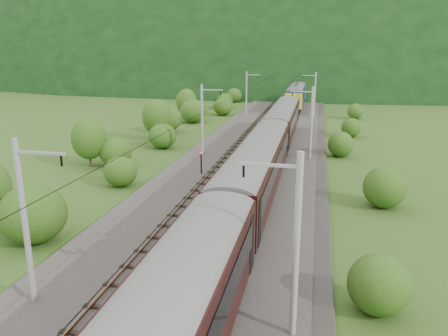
# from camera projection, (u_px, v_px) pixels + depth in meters

# --- Properties ---
(ground) EXTENTS (600.00, 600.00, 0.00)m
(ground) POSITION_uv_depth(u_px,v_px,m) (156.00, 321.00, 20.01)
(ground) COLOR #2F4C17
(ground) RESTS_ON ground
(railbed) EXTENTS (14.00, 220.00, 0.30)m
(railbed) POSITION_uv_depth(u_px,v_px,m) (208.00, 232.00, 29.41)
(railbed) COLOR #38332D
(railbed) RESTS_ON ground
(track_left) EXTENTS (2.40, 220.00, 0.27)m
(track_left) POSITION_uv_depth(u_px,v_px,m) (174.00, 226.00, 29.84)
(track_left) COLOR brown
(track_left) RESTS_ON railbed
(track_right) EXTENTS (2.40, 220.00, 0.27)m
(track_right) POSITION_uv_depth(u_px,v_px,m) (244.00, 232.00, 28.87)
(track_right) COLOR brown
(track_right) RESTS_ON railbed
(catenary_left) EXTENTS (2.54, 192.28, 8.00)m
(catenary_left) POSITION_uv_depth(u_px,v_px,m) (203.00, 118.00, 50.28)
(catenary_left) COLOR gray
(catenary_left) RESTS_ON railbed
(catenary_right) EXTENTS (2.54, 192.28, 8.00)m
(catenary_right) POSITION_uv_depth(u_px,v_px,m) (311.00, 121.00, 47.82)
(catenary_right) COLOR gray
(catenary_right) RESTS_ON railbed
(overhead_wires) EXTENTS (4.83, 198.00, 0.03)m
(overhead_wires) POSITION_uv_depth(u_px,v_px,m) (207.00, 131.00, 27.60)
(overhead_wires) COLOR black
(overhead_wires) RESTS_ON ground
(mountain_main) EXTENTS (504.00, 360.00, 244.00)m
(mountain_main) POSITION_uv_depth(u_px,v_px,m) (308.00, 71.00, 265.48)
(mountain_main) COLOR black
(mountain_main) RESTS_ON ground
(mountain_ridge) EXTENTS (336.00, 280.00, 132.00)m
(mountain_ridge) POSITION_uv_depth(u_px,v_px,m) (147.00, 67.00, 327.39)
(mountain_ridge) COLOR black
(mountain_ridge) RESTS_ON ground
(train) EXTENTS (3.23, 153.44, 5.63)m
(train) POSITION_uv_depth(u_px,v_px,m) (225.00, 216.00, 22.41)
(train) COLOR black
(train) RESTS_ON ground
(hazard_post_near) EXTENTS (0.15, 0.15, 1.42)m
(hazard_post_near) POSITION_uv_depth(u_px,v_px,m) (235.00, 172.00, 40.90)
(hazard_post_near) COLOR red
(hazard_post_near) RESTS_ON railbed
(hazard_post_far) EXTENTS (0.15, 0.15, 1.37)m
(hazard_post_far) POSITION_uv_depth(u_px,v_px,m) (250.00, 162.00, 44.65)
(hazard_post_far) COLOR red
(hazard_post_far) RESTS_ON railbed
(signal) EXTENTS (0.24, 0.24, 2.20)m
(signal) POSITION_uv_depth(u_px,v_px,m) (201.00, 161.00, 42.57)
(signal) COLOR black
(signal) RESTS_ON railbed
(vegetation_left) EXTENTS (9.89, 149.06, 6.19)m
(vegetation_left) POSITION_uv_depth(u_px,v_px,m) (57.00, 172.00, 35.96)
(vegetation_left) COLOR #254E14
(vegetation_left) RESTS_ON ground
(vegetation_right) EXTENTS (6.91, 109.08, 2.98)m
(vegetation_right) POSITION_uv_depth(u_px,v_px,m) (379.00, 190.00, 34.55)
(vegetation_right) COLOR #254E14
(vegetation_right) RESTS_ON ground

